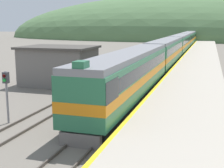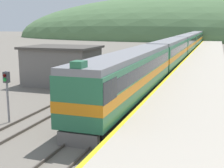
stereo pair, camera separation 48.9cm
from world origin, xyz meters
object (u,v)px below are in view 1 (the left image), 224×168
Objects in this scene: express_train_lead_car at (129,75)px; signal_post_siding at (6,86)px; carriage_third at (180,44)px; carriage_fifth at (192,36)px; carriage_second at (166,52)px; carriage_fourth at (187,39)px.

signal_post_siding is at bearing -127.74° from express_train_lead_car.
carriage_third is at bearing 90.00° from express_train_lead_car.
express_train_lead_car is 89.91m from carriage_fifth.
carriage_second is 1.00× the size of carriage_fourth.
carriage_third and carriage_fifth have the same top height.
carriage_third reaches higher than signal_post_siding.
express_train_lead_car reaches higher than carriage_second.
carriage_second is 1.00× the size of carriage_third.
carriage_fourth is (0.00, 22.46, 0.00)m from carriage_third.
express_train_lead_car is 0.98× the size of carriage_second.
express_train_lead_car reaches higher than carriage_third.
carriage_second reaches higher than signal_post_siding.
carriage_second and carriage_fifth have the same top height.
carriage_second is at bearing 90.00° from express_train_lead_car.
express_train_lead_car reaches higher than carriage_fourth.
carriage_third is at bearing 83.44° from signal_post_siding.
carriage_fifth is (0.00, 67.38, 0.00)m from carriage_second.
signal_post_siding is at bearing -96.56° from carriage_third.
carriage_second and carriage_third have the same top height.
carriage_fifth is at bearing 90.00° from express_train_lead_car.
carriage_fifth is (0.00, 22.46, 0.00)m from carriage_fourth.
carriage_second is 1.00× the size of carriage_fifth.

